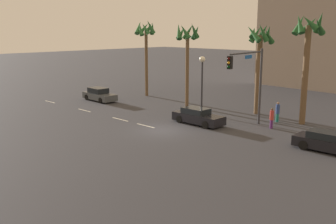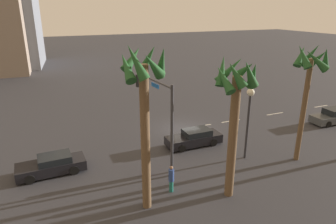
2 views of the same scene
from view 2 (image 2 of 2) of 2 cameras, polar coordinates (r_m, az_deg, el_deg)
name	(u,v)px [view 2 (image 2 of 2)]	position (r m, az deg, el deg)	size (l,w,h in m)	color
ground_plane	(183,129)	(28.84, 2.79, -3.22)	(220.00, 220.00, 0.00)	#333338
lane_stripe_0	(321,106)	(39.70, 26.93, 0.98)	(2.04, 0.14, 0.01)	silver
lane_stripe_1	(275,114)	(34.87, 19.55, -0.32)	(2.18, 0.14, 0.01)	silver
lane_stripe_2	(231,121)	(31.44, 11.78, -1.68)	(2.22, 0.14, 0.01)	silver
lane_stripe_3	(202,126)	(29.72, 6.36, -2.60)	(2.12, 0.14, 0.01)	silver
car_0	(194,138)	(25.37, 4.99, -4.91)	(4.68, 1.81, 1.37)	black
car_1	(52,165)	(22.67, -21.07, -9.34)	(4.61, 2.00, 1.32)	black
car_2	(333,116)	(34.41, 28.79, -0.71)	(4.67, 1.97, 1.46)	#474C51
traffic_signal	(159,108)	(20.91, -1.78, 0.83)	(0.83, 5.62, 6.42)	#38383D
streetlamp	(249,110)	(22.75, 15.07, 0.42)	(0.56, 0.56, 5.49)	#2D2D33
pedestrian_0	(146,164)	(20.85, -4.24, -9.69)	(0.45, 0.45, 1.71)	#59266B
pedestrian_1	(171,178)	(19.11, 0.62, -12.41)	(0.39, 0.39, 1.78)	#1E7266
palm_tree_0	(235,99)	(17.08, 12.53, 2.41)	(2.55, 2.53, 8.55)	brown
palm_tree_1	(144,96)	(15.41, -4.53, 3.03)	(2.56, 2.57, 9.45)	brown
palm_tree_2	(310,72)	(23.15, 25.25, 6.88)	(2.63, 2.81, 8.69)	brown
building_3	(3,14)	(67.44, -28.72, 15.92)	(11.98, 13.71, 19.67)	slate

